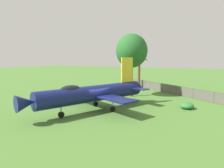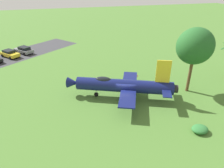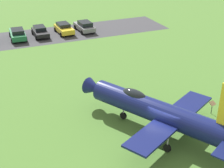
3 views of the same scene
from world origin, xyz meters
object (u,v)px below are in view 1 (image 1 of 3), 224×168
Objects in this scene: display_jet at (91,93)px; shade_tree at (132,51)px; info_plaque at (81,94)px; shrub_near_fence at (187,106)px; palm_tree at (139,70)px.

shade_tree reaches higher than display_jet.
shade_tree is at bearing -38.78° from info_plaque.
info_plaque is at bearing 98.72° from shrub_near_fence.
shrub_near_fence is (-3.99, -8.30, -6.33)m from shade_tree.
palm_tree is at bearing 38.78° from shrub_near_fence.
display_jet is at bearing -133.06° from info_plaque.
display_jet reaches higher than info_plaque.
palm_tree is at bearing -153.01° from display_jet.
shade_tree is (9.92, -0.64, 4.73)m from display_jet.
palm_tree is 16.56m from shrub_near_fence.
palm_tree reaches higher than shrub_near_fence.
display_jet is at bearing -176.12° from palm_tree.
palm_tree is (18.62, 1.26, 1.38)m from display_jet.
palm_tree reaches higher than info_plaque.
info_plaque reaches higher than shrub_near_fence.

